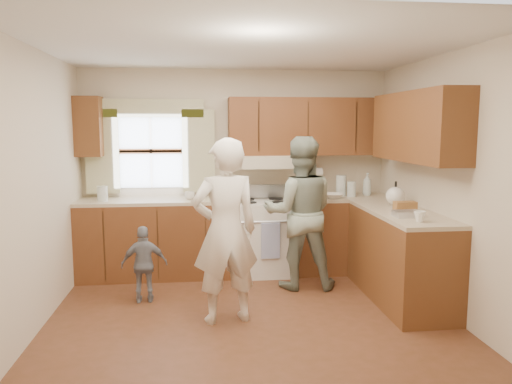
{
  "coord_description": "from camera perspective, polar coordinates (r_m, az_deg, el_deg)",
  "views": [
    {
      "loc": [
        -0.46,
        -4.53,
        1.81
      ],
      "look_at": [
        0.1,
        0.4,
        1.15
      ],
      "focal_mm": 35.0,
      "sensor_mm": 36.0,
      "label": 1
    }
  ],
  "objects": [
    {
      "name": "room",
      "position": [
        4.59,
        -0.68,
        0.56
      ],
      "size": [
        3.8,
        3.8,
        3.8
      ],
      "color": "#523019",
      "rests_on": "ground"
    },
    {
      "name": "kitchen_fixtures",
      "position": [
        5.79,
        4.32,
        -2.1
      ],
      "size": [
        3.8,
        2.25,
        2.15
      ],
      "color": "#44210E",
      "rests_on": "ground"
    },
    {
      "name": "stove",
      "position": [
        6.16,
        0.76,
        -5.01
      ],
      "size": [
        0.76,
        0.67,
        1.07
      ],
      "color": "silver",
      "rests_on": "ground"
    },
    {
      "name": "woman_left",
      "position": [
        4.58,
        -3.53,
        -4.49
      ],
      "size": [
        0.69,
        0.53,
        1.71
      ],
      "primitive_type": "imported",
      "rotation": [
        0.0,
        0.0,
        3.35
      ],
      "color": "white",
      "rests_on": "ground"
    },
    {
      "name": "woman_right",
      "position": [
        5.58,
        5.02,
        -2.39
      ],
      "size": [
        0.89,
        0.73,
        1.7
      ],
      "primitive_type": "imported",
      "rotation": [
        0.0,
        0.0,
        3.04
      ],
      "color": "#253A2F",
      "rests_on": "ground"
    },
    {
      "name": "child",
      "position": [
        5.3,
        -12.63,
        -8.06
      ],
      "size": [
        0.48,
        0.22,
        0.8
      ],
      "primitive_type": "imported",
      "rotation": [
        0.0,
        0.0,
        3.2
      ],
      "color": "gray",
      "rests_on": "ground"
    }
  ]
}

